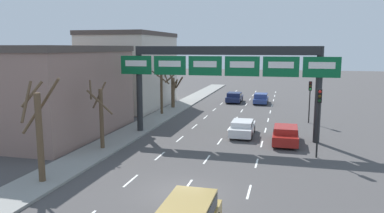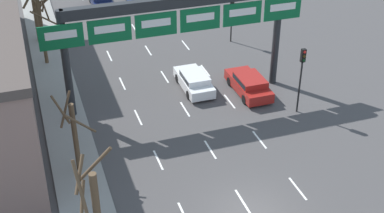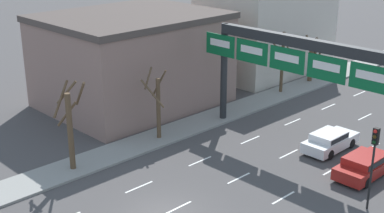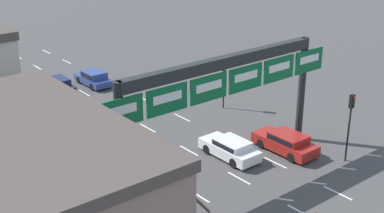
# 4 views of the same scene
# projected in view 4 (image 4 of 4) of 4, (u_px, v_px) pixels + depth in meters

# --- Properties ---
(lane_dashes) EXTENTS (6.72, 67.00, 0.01)m
(lane_dashes) POSITION_uv_depth(u_px,v_px,m) (213.00, 164.00, 35.07)
(lane_dashes) COLOR white
(lane_dashes) RESTS_ON ground_plane
(sign_gantry) EXTENTS (17.78, 0.70, 7.50)m
(sign_gantry) POSITION_uv_depth(u_px,v_px,m) (224.00, 83.00, 32.24)
(sign_gantry) COLOR #232628
(sign_gantry) RESTS_ON ground_plane
(car_red) EXTENTS (1.95, 4.63, 1.39)m
(car_red) POSITION_uv_depth(u_px,v_px,m) (286.00, 142.00, 36.47)
(car_red) COLOR maroon
(car_red) RESTS_ON ground_plane
(car_blue) EXTENTS (1.83, 4.23, 1.37)m
(car_blue) POSITION_uv_depth(u_px,v_px,m) (93.00, 78.00, 49.51)
(car_blue) COLOR navy
(car_blue) RESTS_ON ground_plane
(car_navy) EXTENTS (1.96, 4.16, 1.36)m
(car_navy) POSITION_uv_depth(u_px,v_px,m) (56.00, 85.00, 47.64)
(car_navy) COLOR #19234C
(car_navy) RESTS_ON ground_plane
(car_white) EXTENTS (1.86, 4.41, 1.32)m
(car_white) POSITION_uv_depth(u_px,v_px,m) (230.00, 148.00, 35.68)
(car_white) COLOR silver
(car_white) RESTS_ON ground_plane
(traffic_light_near_gantry) EXTENTS (0.30, 0.35, 4.13)m
(traffic_light_near_gantry) POSITION_uv_depth(u_px,v_px,m) (224.00, 74.00, 43.30)
(traffic_light_near_gantry) COLOR black
(traffic_light_near_gantry) RESTS_ON ground_plane
(traffic_light_mid_block) EXTENTS (0.30, 0.35, 4.67)m
(traffic_light_mid_block) POSITION_uv_depth(u_px,v_px,m) (351.00, 114.00, 34.25)
(traffic_light_mid_block) COLOR black
(traffic_light_mid_block) RESTS_ON ground_plane
(tree_bare_second) EXTENTS (2.40, 1.93, 4.44)m
(tree_bare_second) POSITION_uv_depth(u_px,v_px,m) (12.00, 106.00, 38.24)
(tree_bare_second) COLOR brown
(tree_bare_second) RESTS_ON sidewalk_left
(tree_bare_third) EXTENTS (1.89, 1.79, 5.42)m
(tree_bare_third) POSITION_uv_depth(u_px,v_px,m) (41.00, 115.00, 34.55)
(tree_bare_third) COLOR brown
(tree_bare_third) RESTS_ON sidewalk_left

